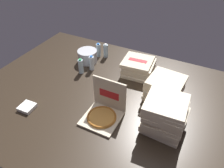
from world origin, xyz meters
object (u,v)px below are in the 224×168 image
object	(u,v)px
napkin_pile	(27,107)
water_bottle_2	(98,50)
open_pizza_box	(104,111)
pizza_stack_right_far	(165,115)
water_bottle_0	(81,66)
water_bottle_1	(92,63)
water_bottle_3	(106,51)
pizza_stack_left_mid	(164,88)
ice_bucket	(88,56)
pizza_stack_left_near	(138,67)

from	to	relation	value
napkin_pile	water_bottle_2	bearing A→B (deg)	83.49
open_pizza_box	pizza_stack_right_far	bearing A→B (deg)	11.94
water_bottle_0	water_bottle_2	world-z (taller)	same
water_bottle_1	water_bottle_3	xyz separation A→B (m)	(0.02, 0.39, 0.00)
pizza_stack_left_mid	water_bottle_2	world-z (taller)	pizza_stack_left_mid
ice_bucket	open_pizza_box	bearing A→B (deg)	-49.34
open_pizza_box	pizza_stack_left_near	bearing A→B (deg)	87.66
pizza_stack_left_mid	water_bottle_0	size ratio (longest dim) A/B	1.97
water_bottle_2	napkin_pile	world-z (taller)	water_bottle_2
water_bottle_0	water_bottle_3	size ratio (longest dim) A/B	1.00
pizza_stack_right_far	ice_bucket	distance (m)	1.53
open_pizza_box	pizza_stack_right_far	distance (m)	0.63
open_pizza_box	water_bottle_1	xyz separation A→B (m)	(-0.58, 0.71, 0.03)
open_pizza_box	water_bottle_3	size ratio (longest dim) A/B	1.87
pizza_stack_right_far	pizza_stack_left_near	size ratio (longest dim) A/B	0.97
open_pizza_box	pizza_stack_left_near	distance (m)	0.91
water_bottle_0	ice_bucket	bearing A→B (deg)	104.01
open_pizza_box	pizza_stack_left_mid	bearing A→B (deg)	50.17
open_pizza_box	water_bottle_3	distance (m)	1.23
pizza_stack_left_near	water_bottle_1	distance (m)	0.65
open_pizza_box	pizza_stack_left_near	world-z (taller)	open_pizza_box
pizza_stack_right_far	ice_bucket	world-z (taller)	pizza_stack_right_far
pizza_stack_right_far	napkin_pile	xyz separation A→B (m)	(-1.43, -0.42, -0.16)
water_bottle_1	napkin_pile	bearing A→B (deg)	-103.95
pizza_stack_right_far	water_bottle_0	bearing A→B (deg)	160.72
pizza_stack_left_mid	napkin_pile	xyz separation A→B (m)	(-1.30, -0.87, -0.12)
open_pizza_box	napkin_pile	world-z (taller)	open_pizza_box
water_bottle_0	water_bottle_2	bearing A→B (deg)	90.48
water_bottle_2	pizza_stack_right_far	bearing A→B (deg)	-36.20
pizza_stack_left_mid	napkin_pile	distance (m)	1.57
open_pizza_box	ice_bucket	size ratio (longest dim) A/B	1.43
pizza_stack_left_mid	water_bottle_1	world-z (taller)	pizza_stack_left_mid
napkin_pile	water_bottle_0	bearing A→B (deg)	79.59
water_bottle_3	napkin_pile	size ratio (longest dim) A/B	1.34
water_bottle_2	pizza_stack_left_near	bearing A→B (deg)	-11.94
open_pizza_box	water_bottle_3	world-z (taller)	open_pizza_box
ice_bucket	water_bottle_0	distance (m)	0.29
water_bottle_1	water_bottle_0	bearing A→B (deg)	-123.39
pizza_stack_right_far	water_bottle_1	xyz separation A→B (m)	(-1.18, 0.58, -0.08)
pizza_stack_left_mid	pizza_stack_right_far	xyz separation A→B (m)	(0.12, -0.45, 0.04)
napkin_pile	pizza_stack_left_mid	bearing A→B (deg)	33.56
pizza_stack_right_far	napkin_pile	bearing A→B (deg)	-163.80
pizza_stack_left_near	water_bottle_2	size ratio (longest dim) A/B	2.01
water_bottle_1	pizza_stack_left_near	bearing A→B (deg)	18.39
open_pizza_box	water_bottle_1	size ratio (longest dim) A/B	1.87
pizza_stack_left_near	napkin_pile	bearing A→B (deg)	-125.64
ice_bucket	water_bottle_0	size ratio (longest dim) A/B	1.31
pizza_stack_right_far	water_bottle_0	distance (m)	1.35
ice_bucket	napkin_pile	size ratio (longest dim) A/B	1.75
pizza_stack_left_mid	water_bottle_3	size ratio (longest dim) A/B	1.97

